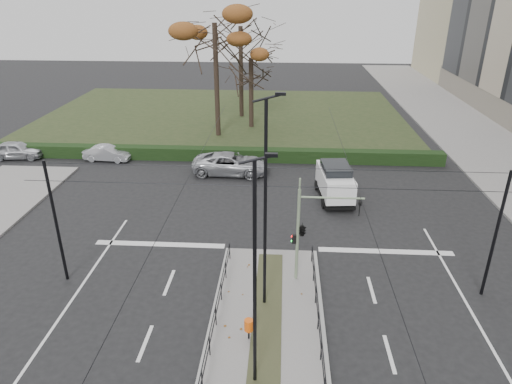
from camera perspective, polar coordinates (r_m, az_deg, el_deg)
ground at (r=20.02m, az=1.44°, el=-15.04°), size 140.00×140.00×0.00m
median_island at (r=18.11m, az=1.13°, el=-19.88°), size 4.40×15.00×0.14m
sidewalk_east at (r=43.26m, az=27.32°, el=4.60°), size 8.00×90.00×0.14m
park at (r=49.55m, az=-4.17°, el=9.49°), size 38.00×26.00×0.10m
hedge at (r=36.76m, az=-6.85°, el=4.78°), size 38.00×1.00×1.00m
median_railing at (r=17.41m, az=1.14°, el=-17.97°), size 4.14×13.24×0.92m
catenary at (r=19.45m, az=1.73°, el=-4.16°), size 20.00×34.00×6.00m
traffic_light at (r=20.58m, az=6.01°, el=-4.57°), size 3.10×1.74×4.56m
litter_bin at (r=18.29m, az=-0.92°, el=-16.33°), size 0.35×0.35×0.89m
streetlamp_median_near at (r=14.44m, az=-0.08°, el=-10.72°), size 0.70×0.14×8.39m
streetlamp_median_far at (r=17.94m, az=1.23°, el=-1.81°), size 0.76×0.16×9.15m
parked_car_first at (r=41.45m, az=-27.74°, el=4.68°), size 4.31×2.10×1.42m
parked_car_second at (r=38.15m, az=-18.09°, el=4.63°), size 3.74×1.52×1.21m
parked_car_fourth at (r=33.66m, az=-3.19°, el=3.55°), size 5.65×2.77×1.54m
white_van at (r=29.83m, az=9.84°, el=1.37°), size 2.36×4.56×2.37m
rust_tree at (r=40.99m, az=-5.22°, el=20.31°), size 7.77×7.77×12.88m
bare_tree_center at (r=47.77m, az=-1.95°, el=19.24°), size 7.83×7.83×11.98m
bare_tree_near at (r=44.02m, az=-0.63°, el=15.79°), size 5.33×5.33×8.69m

